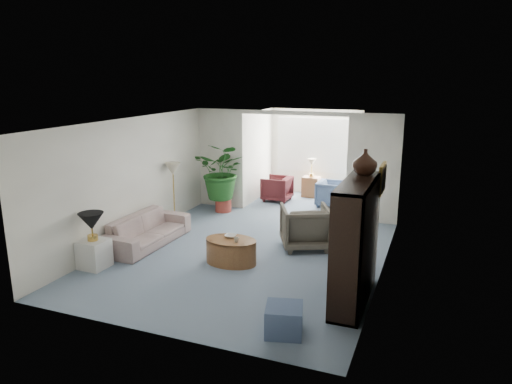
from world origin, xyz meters
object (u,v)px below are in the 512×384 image
at_px(framed_picture, 383,179).
at_px(coffee_cup, 236,240).
at_px(floor_lamp, 173,169).
at_px(plant_pot, 223,205).
at_px(sunroom_chair_maroon, 277,189).
at_px(wingback_chair, 305,227).
at_px(sunroom_table, 311,187).
at_px(table_lamp, 91,221).
at_px(coffee_table, 231,251).
at_px(end_table, 94,254).
at_px(sunroom_chair_blue, 332,194).
at_px(ottoman, 284,320).
at_px(sofa, 147,230).
at_px(cabinet_urn, 365,162).
at_px(entertainment_cabinet, 356,242).
at_px(side_table_dark, 343,232).
at_px(coffee_bowl, 231,236).

distance_m(framed_picture, coffee_cup, 2.72).
height_order(floor_lamp, coffee_cup, floor_lamp).
relative_size(plant_pot, sunroom_chair_maroon, 0.54).
distance_m(wingback_chair, sunroom_table, 4.05).
relative_size(table_lamp, coffee_table, 0.46).
height_order(end_table, coffee_table, end_table).
xyz_separation_m(table_lamp, sunroom_chair_blue, (3.01, 5.53, -0.52)).
xyz_separation_m(end_table, ottoman, (3.80, -0.88, -0.06)).
distance_m(floor_lamp, coffee_cup, 3.14).
bearing_deg(framed_picture, sofa, -179.63).
distance_m(end_table, ottoman, 3.90).
distance_m(framed_picture, wingback_chair, 2.21).
bearing_deg(table_lamp, framed_picture, 16.32).
distance_m(end_table, plant_pot, 4.09).
xyz_separation_m(table_lamp, plant_pot, (0.61, 4.05, -0.69)).
bearing_deg(cabinet_urn, entertainment_cabinet, -90.00).
xyz_separation_m(table_lamp, side_table_dark, (3.89, 2.64, -0.55)).
height_order(side_table_dark, entertainment_cabinet, entertainment_cabinet).
height_order(side_table_dark, ottoman, side_table_dark).
bearing_deg(entertainment_cabinet, coffee_bowl, 162.06).
bearing_deg(sunroom_table, table_lamp, -109.79).
height_order(wingback_chair, sunroom_chair_blue, wingback_chair).
bearing_deg(coffee_table, floor_lamp, 141.37).
xyz_separation_m(sofa, floor_lamp, (-0.27, 1.50, 0.95)).
xyz_separation_m(entertainment_cabinet, ottoman, (-0.68, -1.27, -0.73)).
height_order(coffee_cup, sunroom_chair_blue, sunroom_chair_blue).
xyz_separation_m(framed_picture, sofa, (-4.51, -0.03, -1.40)).
relative_size(cabinet_urn, plant_pot, 0.97).
bearing_deg(framed_picture, cabinet_urn, -115.56).
bearing_deg(sunroom_chair_maroon, plant_pot, -30.11).
distance_m(framed_picture, table_lamp, 4.98).
distance_m(wingback_chair, side_table_dark, 0.77).
distance_m(cabinet_urn, sunroom_chair_maroon, 5.76).
xyz_separation_m(coffee_bowl, coffee_cup, (0.20, -0.20, 0.02)).
xyz_separation_m(table_lamp, floor_lamp, (-0.07, 2.85, 0.40)).
distance_m(table_lamp, plant_pot, 4.15).
bearing_deg(ottoman, coffee_cup, 128.97).
relative_size(end_table, coffee_cup, 5.46).
bearing_deg(cabinet_urn, framed_picture, 64.44).
height_order(wingback_chair, ottoman, wingback_chair).
height_order(sofa, floor_lamp, floor_lamp).
xyz_separation_m(ottoman, sunroom_table, (-1.54, 7.15, 0.09)).
xyz_separation_m(end_table, coffee_bowl, (2.11, 1.17, 0.22)).
height_order(coffee_table, cabinet_urn, cabinet_urn).
xyz_separation_m(floor_lamp, sunroom_chair_maroon, (1.58, 2.67, -0.92)).
height_order(framed_picture, coffee_bowl, framed_picture).
relative_size(coffee_table, coffee_bowl, 4.53).
height_order(coffee_cup, sunroom_table, sunroom_table).
height_order(floor_lamp, ottoman, floor_lamp).
bearing_deg(end_table, side_table_dark, 34.17).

